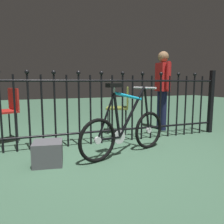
{
  "coord_description": "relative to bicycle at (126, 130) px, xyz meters",
  "views": [
    {
      "loc": [
        -0.87,
        -2.49,
        0.95
      ],
      "look_at": [
        0.14,
        0.2,
        0.55
      ],
      "focal_mm": 35.34,
      "sensor_mm": 36.0,
      "label": 1
    }
  ],
  "objects": [
    {
      "name": "person_visitor",
      "position": [
        1.29,
        1.15,
        0.57
      ],
      "size": [
        0.21,
        0.47,
        1.52
      ],
      "color": "#191E3F",
      "rests_on": "ground"
    },
    {
      "name": "iron_fence",
      "position": [
        -0.34,
        0.62,
        0.26
      ],
      "size": [
        4.62,
        0.07,
        1.15
      ],
      "color": "black",
      "rests_on": "ground"
    },
    {
      "name": "chair_red",
      "position": [
        -1.49,
        1.19,
        0.21
      ],
      "size": [
        0.52,
        0.52,
        0.85
      ],
      "color": "black",
      "rests_on": "ground"
    },
    {
      "name": "chair_olive",
      "position": [
        0.44,
        1.17,
        0.2
      ],
      "size": [
        0.53,
        0.53,
        0.85
      ],
      "color": "black",
      "rests_on": "ground"
    },
    {
      "name": "ground_plane",
      "position": [
        -0.27,
        -0.06,
        -0.33
      ],
      "size": [
        20.0,
        20.0,
        0.0
      ],
      "primitive_type": "plane",
      "color": "#3E624A"
    },
    {
      "name": "bicycle",
      "position": [
        0.0,
        0.0,
        0.0
      ],
      "size": [
        1.36,
        0.54,
        0.93
      ],
      "color": "black",
      "rests_on": "ground"
    },
    {
      "name": "display_crate",
      "position": [
        -0.98,
        -0.0,
        -0.19
      ],
      "size": [
        0.37,
        0.37,
        0.27
      ],
      "primitive_type": "cube",
      "rotation": [
        0.0,
        0.0,
        -0.16
      ],
      "color": "#4C4C51",
      "rests_on": "ground"
    }
  ]
}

